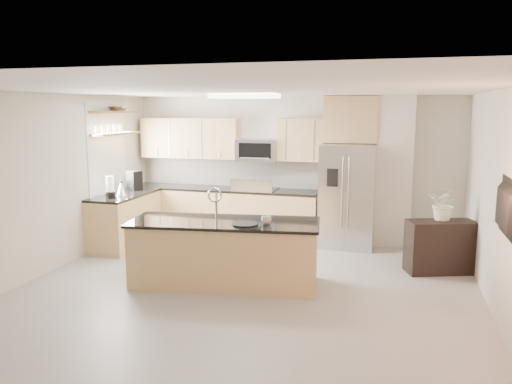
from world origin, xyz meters
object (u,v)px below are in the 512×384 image
(island, at_px, (225,252))
(cup, at_px, (266,220))
(refrigerator, at_px, (347,196))
(platter, at_px, (245,224))
(blender, at_px, (110,189))
(coffee_maker, at_px, (134,181))
(microwave, at_px, (258,150))
(flower_vase, at_px, (445,195))
(television, at_px, (502,210))
(bowl, at_px, (118,108))
(range, at_px, (256,214))
(credenza, at_px, (440,247))
(kettle, at_px, (121,189))

(island, distance_m, cup, 0.77)
(refrigerator, xyz_separation_m, island, (-1.41, -2.39, -0.45))
(platter, distance_m, blender, 2.87)
(cup, height_order, coffee_maker, coffee_maker)
(platter, bearing_deg, blender, 157.73)
(island, distance_m, blender, 2.59)
(microwave, height_order, flower_vase, microwave)
(microwave, bearing_deg, television, -42.75)
(cup, height_order, bowl, bowl)
(television, bearing_deg, refrigerator, 31.04)
(range, distance_m, television, 4.78)
(refrigerator, relative_size, flower_vase, 2.38)
(credenza, distance_m, kettle, 5.19)
(cup, relative_size, flower_vase, 0.18)
(microwave, distance_m, kettle, 2.51)
(credenza, xyz_separation_m, coffee_maker, (-5.22, 0.47, 0.70))
(kettle, distance_m, flower_vase, 5.18)
(range, bearing_deg, coffee_maker, -162.59)
(blender, relative_size, kettle, 1.39)
(bowl, height_order, television, bowl)
(blender, relative_size, television, 0.34)
(credenza, xyz_separation_m, platter, (-2.54, -1.45, 0.51))
(kettle, relative_size, coffee_maker, 0.75)
(blender, bearing_deg, refrigerator, 21.14)
(cup, height_order, platter, cup)
(kettle, height_order, flower_vase, flower_vase)
(blender, bearing_deg, coffee_maker, 91.38)
(coffee_maker, distance_m, bowl, 1.33)
(range, height_order, refrigerator, refrigerator)
(blender, distance_m, kettle, 0.27)
(coffee_maker, height_order, bowl, bowl)
(blender, height_order, flower_vase, flower_vase)
(bowl, bearing_deg, range, 20.55)
(microwave, bearing_deg, kettle, -146.19)
(island, xyz_separation_m, bowl, (-2.50, 1.59, 1.94))
(credenza, relative_size, blender, 2.66)
(kettle, bearing_deg, cup, -23.18)
(range, height_order, island, island)
(microwave, relative_size, island, 0.29)
(refrigerator, relative_size, bowl, 4.37)
(bowl, bearing_deg, flower_vase, -2.32)
(coffee_maker, height_order, television, television)
(blender, bearing_deg, credenza, 4.05)
(platter, bearing_deg, refrigerator, 66.83)
(cup, xyz_separation_m, bowl, (-3.09, 1.62, 1.45))
(blender, distance_m, bowl, 1.47)
(credenza, xyz_separation_m, flower_vase, (0.03, 0.06, 0.76))
(refrigerator, bearing_deg, platter, -113.17)
(range, height_order, television, television)
(blender, relative_size, coffee_maker, 1.05)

